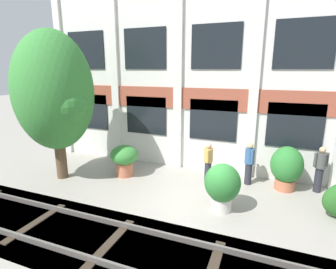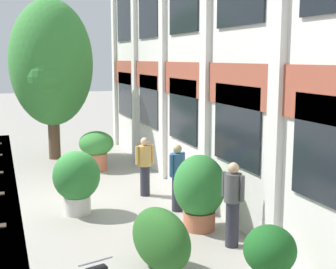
{
  "view_description": "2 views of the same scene",
  "coord_description": "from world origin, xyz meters",
  "views": [
    {
      "loc": [
        2.16,
        -7.61,
        4.31
      ],
      "look_at": [
        -1.4,
        1.47,
        1.86
      ],
      "focal_mm": 28.0,
      "sensor_mm": 36.0,
      "label": 1
    },
    {
      "loc": [
        11.76,
        -1.7,
        3.65
      ],
      "look_at": [
        1.19,
        2.12,
        1.81
      ],
      "focal_mm": 50.0,
      "sensor_mm": 36.0,
      "label": 2
    }
  ],
  "objects": [
    {
      "name": "potted_plant_ribbed_drum",
      "position": [
        1.0,
        -0.1,
        0.85
      ],
      "size": [
        1.11,
        1.11,
        1.52
      ],
      "color": "beige",
      "rests_on": "ground"
    },
    {
      "name": "potted_plant_fluted_column",
      "position": [
        2.9,
        2.22,
        0.89
      ],
      "size": [
        1.12,
        1.12,
        1.63
      ],
      "color": "#B76647",
      "rests_on": "ground"
    },
    {
      "name": "resident_watching_tracks",
      "position": [
        0.11,
        1.85,
        0.85
      ],
      "size": [
        0.34,
        0.53,
        1.58
      ],
      "rotation": [
        0.0,
        0.0,
        -3.04
      ],
      "color": "#282833",
      "rests_on": "ground"
    },
    {
      "name": "apartment_facade",
      "position": [
        -0.0,
        3.23,
        3.89
      ],
      "size": [
        15.7,
        0.64,
        7.81
      ],
      "color": "silver",
      "rests_on": "ground"
    },
    {
      "name": "topiary_hedge",
      "position": [
        4.5,
        0.79,
        0.56
      ],
      "size": [
        1.54,
        1.12,
        1.11
      ],
      "primitive_type": "ellipsoid",
      "rotation": [
        0.0,
        0.0,
        0.33
      ],
      "color": "#286023",
      "rests_on": "ground"
    },
    {
      "name": "resident_by_doorway",
      "position": [
        3.99,
        2.44,
        0.91
      ],
      "size": [
        0.49,
        0.34,
        1.69
      ],
      "rotation": [
        0.0,
        0.0,
        -1.14
      ],
      "color": "#282833",
      "rests_on": "ground"
    },
    {
      "name": "ground_plane",
      "position": [
        0.0,
        0.0,
        0.0
      ],
      "size": [
        80.0,
        80.0,
        0.0
      ],
      "primitive_type": "plane",
      "color": "#9E998E"
    },
    {
      "name": "potted_plant_glazed_jar",
      "position": [
        -3.23,
        1.21,
        0.76
      ],
      "size": [
        1.14,
        1.14,
        1.29
      ],
      "color": "#B76647",
      "rests_on": "ground"
    },
    {
      "name": "broadleaf_tree",
      "position": [
        -5.5,
        0.11,
        3.39
      ],
      "size": [
        3.09,
        2.94,
        5.74
      ],
      "color": "brown",
      "rests_on": "ground"
    },
    {
      "name": "resident_near_plants",
      "position": [
        1.61,
        2.21,
        0.88
      ],
      "size": [
        0.34,
        0.48,
        1.64
      ],
      "rotation": [
        0.0,
        0.0,
        -2.65
      ],
      "color": "#282833",
      "rests_on": "ground"
    },
    {
      "name": "potted_plant_stone_basin",
      "position": [
        5.84,
        2.12,
        0.6
      ],
      "size": [
        0.83,
        0.83,
        1.1
      ],
      "color": "beige",
      "rests_on": "ground"
    }
  ]
}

